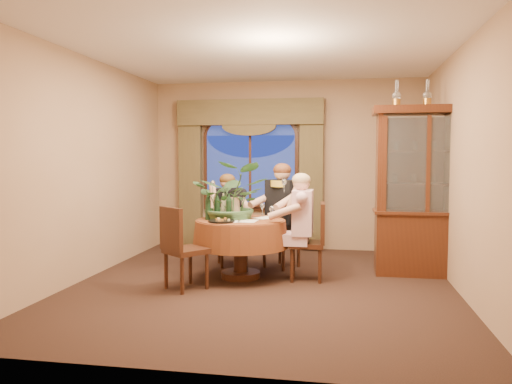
% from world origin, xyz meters
% --- Properties ---
extents(floor, '(5.00, 5.00, 0.00)m').
position_xyz_m(floor, '(0.00, 0.00, 0.00)').
color(floor, black).
rests_on(floor, ground).
extents(wall_back, '(4.50, 0.00, 4.50)m').
position_xyz_m(wall_back, '(0.00, 2.50, 1.40)').
color(wall_back, '#997553').
rests_on(wall_back, ground).
extents(wall_right, '(0.00, 5.00, 5.00)m').
position_xyz_m(wall_right, '(2.25, 0.00, 1.40)').
color(wall_right, '#997553').
rests_on(wall_right, ground).
extents(ceiling, '(5.00, 5.00, 0.00)m').
position_xyz_m(ceiling, '(0.00, 0.00, 2.80)').
color(ceiling, white).
rests_on(ceiling, wall_back).
extents(window, '(1.62, 0.10, 1.32)m').
position_xyz_m(window, '(-0.60, 2.43, 1.30)').
color(window, navy).
rests_on(window, wall_back).
extents(arched_transom, '(1.60, 0.06, 0.44)m').
position_xyz_m(arched_transom, '(-0.60, 2.43, 2.08)').
color(arched_transom, navy).
rests_on(arched_transom, wall_back).
extents(drapery_left, '(0.38, 0.14, 2.32)m').
position_xyz_m(drapery_left, '(-1.63, 2.38, 1.18)').
color(drapery_left, '#493F23').
rests_on(drapery_left, floor).
extents(drapery_right, '(0.38, 0.14, 2.32)m').
position_xyz_m(drapery_right, '(0.43, 2.38, 1.18)').
color(drapery_right, '#493F23').
rests_on(drapery_right, floor).
extents(swag_valance, '(2.45, 0.16, 0.42)m').
position_xyz_m(swag_valance, '(-0.60, 2.35, 2.28)').
color(swag_valance, '#493F23').
rests_on(swag_valance, wall_back).
extents(dining_table, '(1.47, 1.47, 0.75)m').
position_xyz_m(dining_table, '(-0.33, 0.32, 0.38)').
color(dining_table, maroon).
rests_on(dining_table, floor).
extents(china_cabinet, '(1.35, 0.54, 2.19)m').
position_xyz_m(china_cabinet, '(1.99, 0.90, 1.09)').
color(china_cabinet, '#381A0F').
rests_on(china_cabinet, floor).
extents(oil_lamp_left, '(0.11, 0.11, 0.34)m').
position_xyz_m(oil_lamp_left, '(1.61, 0.90, 2.36)').
color(oil_lamp_left, '#A5722D').
rests_on(oil_lamp_left, china_cabinet).
extents(oil_lamp_center, '(0.11, 0.11, 0.34)m').
position_xyz_m(oil_lamp_center, '(1.99, 0.90, 2.36)').
color(oil_lamp_center, '#A5722D').
rests_on(oil_lamp_center, china_cabinet).
extents(oil_lamp_right, '(0.11, 0.11, 0.34)m').
position_xyz_m(oil_lamp_right, '(2.37, 0.90, 2.36)').
color(oil_lamp_right, '#A5722D').
rests_on(oil_lamp_right, china_cabinet).
extents(chair_right, '(0.44, 0.44, 0.96)m').
position_xyz_m(chair_right, '(0.50, 0.36, 0.48)').
color(chair_right, black).
rests_on(chair_right, floor).
extents(chair_back_right, '(0.58, 0.58, 0.96)m').
position_xyz_m(chair_back_right, '(0.11, 1.02, 0.48)').
color(chair_back_right, black).
rests_on(chair_back_right, floor).
extents(chair_back, '(0.54, 0.54, 0.96)m').
position_xyz_m(chair_back, '(-0.60, 1.03, 0.48)').
color(chair_back, black).
rests_on(chair_back, floor).
extents(chair_front_left, '(0.59, 0.59, 0.96)m').
position_xyz_m(chair_front_left, '(-0.85, -0.32, 0.48)').
color(chair_front_left, black).
rests_on(chair_front_left, floor).
extents(person_pink, '(0.45, 0.49, 1.35)m').
position_xyz_m(person_pink, '(0.45, 0.33, 0.67)').
color(person_pink, beige).
rests_on(person_pink, floor).
extents(person_back, '(0.61, 0.59, 1.31)m').
position_xyz_m(person_back, '(-0.67, 1.03, 0.65)').
color(person_back, black).
rests_on(person_back, floor).
extents(person_scarf, '(0.70, 0.69, 1.46)m').
position_xyz_m(person_scarf, '(0.13, 1.00, 0.73)').
color(person_scarf, black).
rests_on(person_scarf, floor).
extents(stoneware_vase, '(0.14, 0.14, 0.27)m').
position_xyz_m(stoneware_vase, '(-0.43, 0.45, 0.89)').
color(stoneware_vase, tan).
rests_on(stoneware_vase, dining_table).
extents(centerpiece_plant, '(0.96, 1.07, 0.84)m').
position_xyz_m(centerpiece_plant, '(-0.46, 0.42, 1.37)').
color(centerpiece_plant, '#375D34').
rests_on(centerpiece_plant, dining_table).
extents(olive_bowl, '(0.14, 0.14, 0.04)m').
position_xyz_m(olive_bowl, '(-0.31, 0.29, 0.77)').
color(olive_bowl, '#45582A').
rests_on(olive_bowl, dining_table).
extents(cheese_platter, '(0.32, 0.32, 0.02)m').
position_xyz_m(cheese_platter, '(-0.50, 0.01, 0.76)').
color(cheese_platter, black).
rests_on(cheese_platter, dining_table).
extents(wine_bottle_0, '(0.07, 0.07, 0.33)m').
position_xyz_m(wine_bottle_0, '(-0.56, 0.33, 0.92)').
color(wine_bottle_0, tan).
rests_on(wine_bottle_0, dining_table).
extents(wine_bottle_1, '(0.07, 0.07, 0.33)m').
position_xyz_m(wine_bottle_1, '(-0.59, 0.50, 0.92)').
color(wine_bottle_1, black).
rests_on(wine_bottle_1, dining_table).
extents(wine_bottle_2, '(0.07, 0.07, 0.33)m').
position_xyz_m(wine_bottle_2, '(-0.63, 0.30, 0.92)').
color(wine_bottle_2, black).
rests_on(wine_bottle_2, dining_table).
extents(wine_bottle_3, '(0.07, 0.07, 0.33)m').
position_xyz_m(wine_bottle_3, '(-0.68, 0.41, 0.92)').
color(wine_bottle_3, tan).
rests_on(wine_bottle_3, dining_table).
extents(wine_bottle_4, '(0.07, 0.07, 0.33)m').
position_xyz_m(wine_bottle_4, '(-0.47, 0.25, 0.92)').
color(wine_bottle_4, black).
rests_on(wine_bottle_4, dining_table).
extents(wine_bottle_5, '(0.07, 0.07, 0.33)m').
position_xyz_m(wine_bottle_5, '(-0.73, 0.22, 0.92)').
color(wine_bottle_5, black).
rests_on(wine_bottle_5, dining_table).
extents(tasting_paper_0, '(0.23, 0.31, 0.00)m').
position_xyz_m(tasting_paper_0, '(-0.20, 0.14, 0.75)').
color(tasting_paper_0, white).
rests_on(tasting_paper_0, dining_table).
extents(tasting_paper_1, '(0.34, 0.37, 0.00)m').
position_xyz_m(tasting_paper_1, '(-0.04, 0.51, 0.75)').
color(tasting_paper_1, white).
rests_on(tasting_paper_1, dining_table).
extents(tasting_paper_2, '(0.31, 0.36, 0.00)m').
position_xyz_m(tasting_paper_2, '(-0.41, 0.09, 0.75)').
color(tasting_paper_2, white).
rests_on(tasting_paper_2, dining_table).
extents(wine_glass_person_pink, '(0.07, 0.07, 0.18)m').
position_xyz_m(wine_glass_person_pink, '(0.07, 0.33, 0.84)').
color(wine_glass_person_pink, silver).
rests_on(wine_glass_person_pink, dining_table).
extents(wine_glass_person_back, '(0.07, 0.07, 0.18)m').
position_xyz_m(wine_glass_person_back, '(-0.51, 0.68, 0.84)').
color(wine_glass_person_back, silver).
rests_on(wine_glass_person_back, dining_table).
extents(wine_glass_person_scarf, '(0.07, 0.07, 0.18)m').
position_xyz_m(wine_glass_person_scarf, '(-0.11, 0.65, 0.84)').
color(wine_glass_person_scarf, silver).
rests_on(wine_glass_person_scarf, dining_table).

